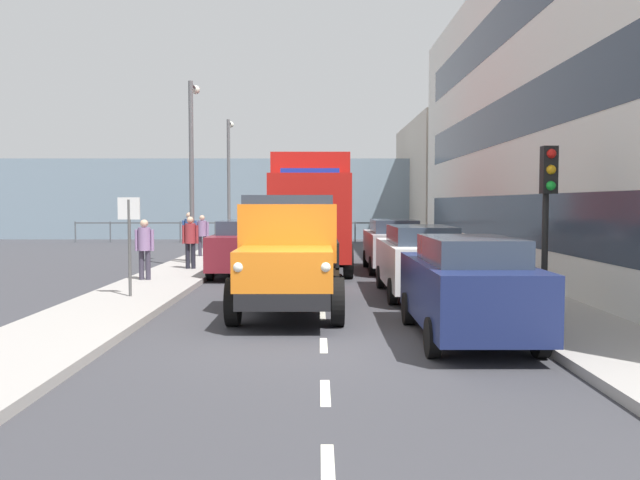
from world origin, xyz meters
TOP-DOWN VIEW (x-y plane):
  - ground_plane at (0.00, -8.84)m, footprint 80.00×80.00m
  - sidewalk_left at (-4.44, -8.84)m, footprint 2.20×36.90m
  - sidewalk_right at (4.44, -8.84)m, footprint 2.20×36.90m
  - road_centreline_markings at (0.00, -8.56)m, footprint 0.12×33.20m
  - building_terrace at (-9.43, -9.73)m, footprint 7.83×26.71m
  - building_far_block at (-9.45, -30.35)m, footprint 7.82×13.33m
  - sea_horizon at (0.00, -30.29)m, footprint 80.00×0.80m
  - seawall_railing at (-0.00, -26.69)m, footprint 28.08×0.08m
  - truck_vintage_orange at (0.70, -2.66)m, footprint 2.17×5.64m
  - lorry_cargo_red at (0.34, -11.74)m, footprint 2.58×8.20m
  - car_navy_kerbside_near at (-2.39, -0.14)m, footprint 1.77×4.25m
  - car_white_kerbside_1 at (-2.39, -5.25)m, footprint 1.82×4.56m
  - car_silver_kerbside_2 at (-2.39, -11.00)m, footprint 1.78×4.28m
  - car_maroon_oppositeside_0 at (2.39, -9.76)m, footprint 1.93×4.41m
  - pedestrian_couple_b at (4.89, -7.35)m, footprint 0.53×0.34m
  - pedestrian_in_dark_coat at (4.22, -10.40)m, footprint 0.53×0.34m
  - pedestrian_strolling at (4.78, -13.08)m, footprint 0.53×0.34m
  - pedestrian_couple_a at (4.73, -15.38)m, footprint 0.53×0.34m
  - traffic_light_near at (-4.29, -1.83)m, footprint 0.28×0.41m
  - lamp_post_promenade at (4.51, -12.38)m, footprint 0.32×1.14m
  - lamp_post_far at (4.58, -22.27)m, footprint 0.32×1.14m
  - street_sign at (4.38, -4.16)m, footprint 0.50×0.07m

SIDE VIEW (x-z plane):
  - ground_plane at x=0.00m, z-range 0.00..0.00m
  - road_centreline_markings at x=0.00m, z-range 0.00..0.01m
  - sidewalk_left at x=-4.44m, z-range 0.00..0.15m
  - sidewalk_right at x=4.44m, z-range 0.00..0.15m
  - car_navy_kerbside_near at x=-2.39m, z-range 0.03..1.75m
  - car_silver_kerbside_2 at x=-2.39m, z-range 0.04..1.76m
  - car_white_kerbside_1 at x=-2.39m, z-range 0.04..1.76m
  - car_maroon_oppositeside_0 at x=2.39m, z-range 0.04..1.76m
  - seawall_railing at x=0.00m, z-range 0.32..1.52m
  - pedestrian_couple_a at x=4.73m, z-range 0.29..1.92m
  - pedestrian_couple_b at x=4.89m, z-range 0.30..1.96m
  - pedestrian_in_dark_coat at x=4.22m, z-range 0.30..1.98m
  - truck_vintage_orange at x=0.70m, z-range -0.04..2.39m
  - pedestrian_strolling at x=4.78m, z-range 0.31..2.09m
  - street_sign at x=4.38m, z-range 0.56..2.81m
  - lorry_cargo_red at x=0.34m, z-range 0.14..4.01m
  - traffic_light_near at x=-4.29m, z-range 0.87..4.07m
  - sea_horizon at x=0.00m, z-range 0.00..5.00m
  - building_far_block at x=-9.45m, z-range 0.00..7.24m
  - lamp_post_far at x=4.58m, z-range 0.76..7.03m
  - lamp_post_promenade at x=4.51m, z-range 0.77..7.11m
  - building_terrace at x=-9.43m, z-range 0.00..10.00m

